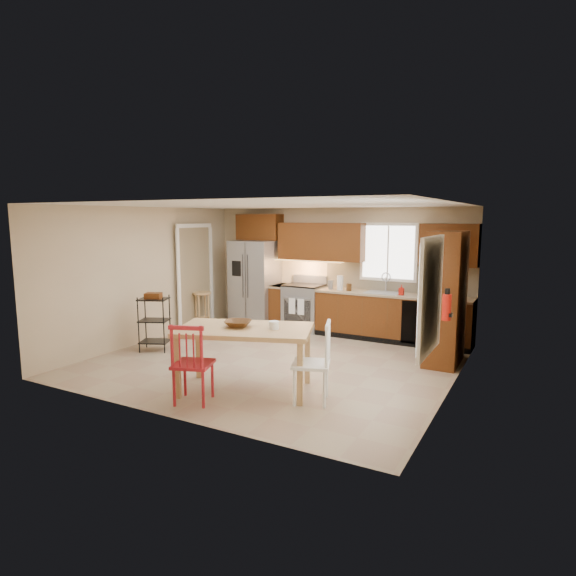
% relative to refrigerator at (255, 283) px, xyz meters
% --- Properties ---
extents(floor, '(5.50, 5.50, 0.00)m').
position_rel_refrigerator_xyz_m(floor, '(1.70, -2.12, -0.91)').
color(floor, tan).
rests_on(floor, ground).
extents(ceiling, '(5.50, 5.00, 0.02)m').
position_rel_refrigerator_xyz_m(ceiling, '(1.70, -2.12, 1.59)').
color(ceiling, silver).
rests_on(ceiling, ground).
extents(wall_back, '(5.50, 0.02, 2.50)m').
position_rel_refrigerator_xyz_m(wall_back, '(1.70, 0.38, 0.34)').
color(wall_back, '#CCB793').
rests_on(wall_back, ground).
extents(wall_front, '(5.50, 0.02, 2.50)m').
position_rel_refrigerator_xyz_m(wall_front, '(1.70, -4.62, 0.34)').
color(wall_front, '#CCB793').
rests_on(wall_front, ground).
extents(wall_left, '(0.02, 5.00, 2.50)m').
position_rel_refrigerator_xyz_m(wall_left, '(-1.05, -2.12, 0.34)').
color(wall_left, '#CCB793').
rests_on(wall_left, ground).
extents(wall_right, '(0.02, 5.00, 2.50)m').
position_rel_refrigerator_xyz_m(wall_right, '(4.45, -2.12, 0.34)').
color(wall_right, '#CCB793').
rests_on(wall_right, ground).
extents(refrigerator, '(0.92, 0.75, 1.82)m').
position_rel_refrigerator_xyz_m(refrigerator, '(0.00, 0.00, 0.00)').
color(refrigerator, gray).
rests_on(refrigerator, floor).
extents(range_stove, '(0.76, 0.63, 0.92)m').
position_rel_refrigerator_xyz_m(range_stove, '(1.15, 0.06, -0.45)').
color(range_stove, gray).
rests_on(range_stove, floor).
extents(base_cabinet_narrow, '(0.30, 0.60, 0.90)m').
position_rel_refrigerator_xyz_m(base_cabinet_narrow, '(0.60, 0.08, -0.46)').
color(base_cabinet_narrow, '#5E2E11').
rests_on(base_cabinet_narrow, floor).
extents(base_cabinet_run, '(2.92, 0.60, 0.90)m').
position_rel_refrigerator_xyz_m(base_cabinet_run, '(2.99, 0.08, -0.46)').
color(base_cabinet_run, '#5E2E11').
rests_on(base_cabinet_run, floor).
extents(dishwasher, '(0.60, 0.02, 0.78)m').
position_rel_refrigerator_xyz_m(dishwasher, '(3.55, -0.22, -0.46)').
color(dishwasher, black).
rests_on(dishwasher, floor).
extents(backsplash, '(2.92, 0.03, 0.55)m').
position_rel_refrigerator_xyz_m(backsplash, '(2.99, 0.36, 0.27)').
color(backsplash, beige).
rests_on(backsplash, wall_back).
extents(upper_over_fridge, '(1.00, 0.35, 0.55)m').
position_rel_refrigerator_xyz_m(upper_over_fridge, '(0.00, 0.20, 1.19)').
color(upper_over_fridge, '#55260E').
rests_on(upper_over_fridge, wall_back).
extents(upper_left_block, '(1.80, 0.35, 0.75)m').
position_rel_refrigerator_xyz_m(upper_left_block, '(1.45, 0.20, 0.92)').
color(upper_left_block, '#55260E').
rests_on(upper_left_block, wall_back).
extents(upper_right_block, '(1.00, 0.35, 0.75)m').
position_rel_refrigerator_xyz_m(upper_right_block, '(3.95, 0.20, 0.92)').
color(upper_right_block, '#55260E').
rests_on(upper_right_block, wall_back).
extents(window_back, '(1.12, 0.04, 1.12)m').
position_rel_refrigerator_xyz_m(window_back, '(2.80, 0.35, 0.74)').
color(window_back, white).
rests_on(window_back, wall_back).
extents(sink, '(0.62, 0.46, 0.16)m').
position_rel_refrigerator_xyz_m(sink, '(2.80, 0.08, -0.05)').
color(sink, gray).
rests_on(sink, base_cabinet_run).
extents(undercab_glow, '(1.60, 0.30, 0.01)m').
position_rel_refrigerator_xyz_m(undercab_glow, '(1.15, 0.17, 0.52)').
color(undercab_glow, '#FFBF66').
rests_on(undercab_glow, wall_back).
extents(soap_bottle, '(0.09, 0.09, 0.19)m').
position_rel_refrigerator_xyz_m(soap_bottle, '(3.18, -0.02, 0.09)').
color(soap_bottle, red).
rests_on(soap_bottle, base_cabinet_run).
extents(paper_towel, '(0.12, 0.12, 0.28)m').
position_rel_refrigerator_xyz_m(paper_towel, '(1.95, 0.03, 0.13)').
color(paper_towel, white).
rests_on(paper_towel, base_cabinet_run).
extents(canister_steel, '(0.11, 0.11, 0.18)m').
position_rel_refrigerator_xyz_m(canister_steel, '(1.75, 0.03, 0.08)').
color(canister_steel, gray).
rests_on(canister_steel, base_cabinet_run).
extents(canister_wood, '(0.10, 0.10, 0.14)m').
position_rel_refrigerator_xyz_m(canister_wood, '(2.15, -0.00, 0.06)').
color(canister_wood, '#533116').
rests_on(canister_wood, base_cabinet_run).
extents(pantry, '(0.50, 0.95, 2.10)m').
position_rel_refrigerator_xyz_m(pantry, '(4.13, -0.93, 0.14)').
color(pantry, '#5E2E11').
rests_on(pantry, floor).
extents(fire_extinguisher, '(0.12, 0.12, 0.36)m').
position_rel_refrigerator_xyz_m(fire_extinguisher, '(4.33, -1.98, 0.19)').
color(fire_extinguisher, red).
rests_on(fire_extinguisher, wall_right).
extents(window_right, '(0.04, 1.02, 1.32)m').
position_rel_refrigerator_xyz_m(window_right, '(4.38, -3.27, 0.54)').
color(window_right, white).
rests_on(window_right, wall_right).
extents(doorway, '(0.04, 0.95, 2.10)m').
position_rel_refrigerator_xyz_m(doorway, '(-0.97, -0.82, 0.14)').
color(doorway, '#8C7A59').
rests_on(doorway, wall_left).
extents(dining_table, '(1.97, 1.51, 0.85)m').
position_rel_refrigerator_xyz_m(dining_table, '(2.03, -3.46, -0.48)').
color(dining_table, tan).
rests_on(dining_table, floor).
extents(chair_red, '(0.61, 0.61, 1.02)m').
position_rel_refrigerator_xyz_m(chair_red, '(1.68, -4.11, -0.40)').
color(chair_red, '#A61923').
rests_on(chair_red, floor).
extents(chair_white, '(0.61, 0.61, 1.02)m').
position_rel_refrigerator_xyz_m(chair_white, '(2.98, -3.41, -0.40)').
color(chair_white, white).
rests_on(chair_white, floor).
extents(table_bowl, '(0.45, 0.45, 0.09)m').
position_rel_refrigerator_xyz_m(table_bowl, '(1.92, -3.46, -0.05)').
color(table_bowl, '#533116').
rests_on(table_bowl, dining_table).
extents(table_jar, '(0.18, 0.18, 0.17)m').
position_rel_refrigerator_xyz_m(table_jar, '(2.41, -3.35, -0.02)').
color(table_jar, white).
rests_on(table_jar, dining_table).
extents(bar_stool, '(0.42, 0.42, 0.77)m').
position_rel_refrigerator_xyz_m(bar_stool, '(-0.78, -0.84, -0.52)').
color(bar_stool, tan).
rests_on(bar_stool, floor).
extents(utility_cart, '(0.59, 0.54, 0.97)m').
position_rel_refrigerator_xyz_m(utility_cart, '(-0.46, -2.56, -0.43)').
color(utility_cart, black).
rests_on(utility_cart, floor).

